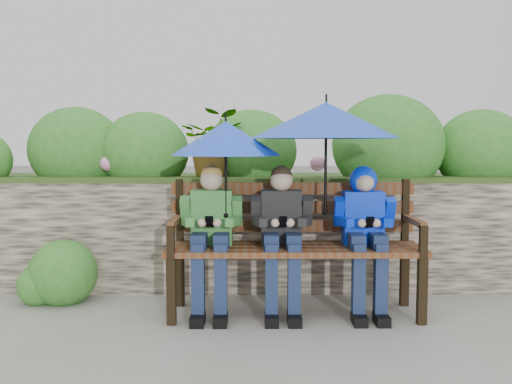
{
  "coord_description": "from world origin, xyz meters",
  "views": [
    {
      "loc": [
        -0.01,
        -4.38,
        1.33
      ],
      "look_at": [
        0.0,
        0.1,
        0.95
      ],
      "focal_mm": 40.0,
      "sensor_mm": 36.0,
      "label": 1
    }
  ],
  "objects_px": {
    "park_bench": "(294,237)",
    "boy_left": "(211,230)",
    "boy_right": "(365,225)",
    "boy_middle": "(282,230)",
    "umbrella_left": "(226,138)",
    "umbrella_right": "(326,120)"
  },
  "relations": [
    {
      "from": "boy_right",
      "to": "boy_left",
      "type": "bearing_deg",
      "value": -179.34
    },
    {
      "from": "boy_middle",
      "to": "umbrella_left",
      "type": "relative_size",
      "value": 1.37
    },
    {
      "from": "boy_left",
      "to": "umbrella_right",
      "type": "relative_size",
      "value": 0.99
    },
    {
      "from": "boy_left",
      "to": "umbrella_right",
      "type": "bearing_deg",
      "value": 4.28
    },
    {
      "from": "park_bench",
      "to": "boy_left",
      "type": "bearing_deg",
      "value": -171.76
    },
    {
      "from": "boy_left",
      "to": "boy_middle",
      "type": "relative_size",
      "value": 1.0
    },
    {
      "from": "park_bench",
      "to": "boy_middle",
      "type": "relative_size",
      "value": 1.7
    },
    {
      "from": "boy_left",
      "to": "boy_right",
      "type": "relative_size",
      "value": 1.01
    },
    {
      "from": "park_bench",
      "to": "umbrella_left",
      "type": "distance_m",
      "value": 0.94
    },
    {
      "from": "umbrella_left",
      "to": "umbrella_right",
      "type": "bearing_deg",
      "value": 3.62
    },
    {
      "from": "boy_middle",
      "to": "boy_right",
      "type": "height_order",
      "value": "boy_middle"
    },
    {
      "from": "boy_left",
      "to": "umbrella_left",
      "type": "distance_m",
      "value": 0.71
    },
    {
      "from": "boy_right",
      "to": "umbrella_left",
      "type": "bearing_deg",
      "value": 179.79
    },
    {
      "from": "park_bench",
      "to": "boy_left",
      "type": "xyz_separation_m",
      "value": [
        -0.65,
        -0.09,
        0.08
      ]
    },
    {
      "from": "boy_left",
      "to": "umbrella_left",
      "type": "xyz_separation_m",
      "value": [
        0.11,
        0.02,
        0.7
      ]
    },
    {
      "from": "boy_left",
      "to": "boy_right",
      "type": "distance_m",
      "value": 1.19
    },
    {
      "from": "boy_middle",
      "to": "umbrella_left",
      "type": "distance_m",
      "value": 0.82
    },
    {
      "from": "park_bench",
      "to": "boy_right",
      "type": "distance_m",
      "value": 0.56
    },
    {
      "from": "umbrella_right",
      "to": "boy_right",
      "type": "bearing_deg",
      "value": -9.86
    },
    {
      "from": "boy_right",
      "to": "umbrella_right",
      "type": "bearing_deg",
      "value": 170.14
    },
    {
      "from": "umbrella_left",
      "to": "umbrella_right",
      "type": "distance_m",
      "value": 0.79
    },
    {
      "from": "park_bench",
      "to": "boy_middle",
      "type": "height_order",
      "value": "boy_middle"
    }
  ]
}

